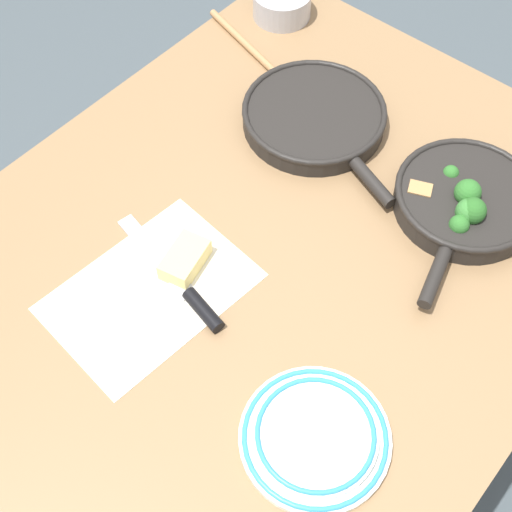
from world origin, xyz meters
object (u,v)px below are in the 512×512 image
Objects in this scene: skillet_eggs at (315,116)px; cheese_block at (185,260)px; dinner_plate_stack at (315,436)px; prep_bowl_steel at (282,4)px; skillet_broccoli at (465,201)px; grater_knife at (185,288)px; wooden_spoon at (277,74)px.

skillet_eggs is 3.78× the size of cheese_block.
dinner_plate_stack is at bearing 74.56° from cheese_block.
prep_bowl_steel reaches higher than dinner_plate_stack.
skillet_eggs is at bearing -141.99° from dinner_plate_stack.
dinner_plate_stack is at bearing -32.40° from skillet_eggs.
skillet_broccoli is 1.27× the size of grater_knife.
grater_knife is at bearing 42.08° from cheese_block.
dinner_plate_stack reaches higher than wooden_spoon.
grater_knife is 2.26× the size of prep_bowl_steel.
grater_knife is (0.44, 0.07, -0.01)m from skillet_eggs.
skillet_broccoli is 1.63× the size of dinner_plate_stack.
skillet_eggs is 0.41m from cheese_block.
dinner_plate_stack is 1.75× the size of prep_bowl_steel.
prep_bowl_steel is at bearing -124.78° from skillet_broccoli.
grater_knife is at bearing 26.75° from prep_bowl_steel.
dinner_plate_stack is at bearing -31.83° from wooden_spoon.
cheese_block is at bearing -36.64° from grater_knife.
skillet_eggs is 0.45m from grater_knife.
wooden_spoon is (-0.06, -0.14, -0.01)m from skillet_eggs.
skillet_broccoli reaches higher than skillet_eggs.
skillet_eggs is 0.15m from wooden_spoon.
skillet_eggs is 0.34m from prep_bowl_steel.
skillet_broccoli reaches higher than cheese_block.
dinner_plate_stack is (0.51, 0.06, -0.01)m from skillet_broccoli.
skillet_eggs is 2.99× the size of prep_bowl_steel.
dinner_plate_stack is at bearing -179.43° from grater_knife.
wooden_spoon is at bearing -111.37° from skillet_broccoli.
cheese_block is 0.79× the size of prep_bowl_steel.
dinner_plate_stack reaches higher than grater_knife.
prep_bowl_steel reaches higher than cheese_block.
skillet_eggs is 1.32× the size of grater_knife.
skillet_broccoli is at bearing -173.29° from dinner_plate_stack.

